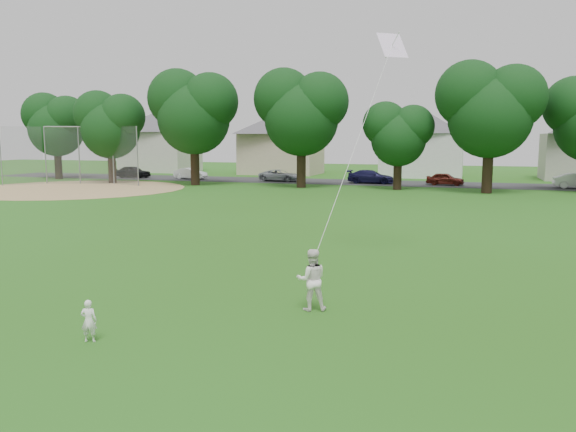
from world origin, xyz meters
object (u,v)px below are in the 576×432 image
(toddler, at_px, (89,321))
(older_boy, at_px, (312,280))
(kite, at_px, (358,138))
(baseball_backstop, at_px, (77,156))

(toddler, xyz_separation_m, older_boy, (3.70, 3.45, 0.30))
(toddler, height_order, kite, kite)
(baseball_backstop, bearing_deg, kite, -40.87)
(older_boy, bearing_deg, kite, -119.58)
(older_boy, distance_m, baseball_backstop, 42.35)
(toddler, bearing_deg, kite, -140.84)
(toddler, relative_size, kite, 0.10)
(kite, bearing_deg, baseball_backstop, 139.13)
(older_boy, height_order, baseball_backstop, baseball_backstop)
(kite, height_order, baseball_backstop, kite)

